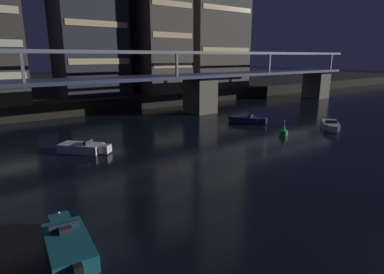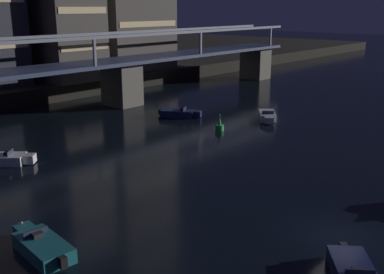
{
  "view_description": "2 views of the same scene",
  "coord_description": "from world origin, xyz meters",
  "px_view_note": "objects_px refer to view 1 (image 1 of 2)",
  "views": [
    {
      "loc": [
        -15.2,
        -2.55,
        8.67
      ],
      "look_at": [
        2.57,
        21.59,
        1.09
      ],
      "focal_mm": 29.9,
      "sensor_mm": 36.0,
      "label": 1
    },
    {
      "loc": [
        -23.17,
        -9.17,
        12.58
      ],
      "look_at": [
        4.8,
        15.41,
        1.98
      ],
      "focal_mm": 42.88,
      "sensor_mm": 36.0,
      "label": 2
    }
  ],
  "objects_px": {
    "speedboat_far_left": "(247,120)",
    "tower_east_tall": "(154,22)",
    "speedboat_near_right": "(83,148)",
    "tower_central": "(86,6)",
    "speedboat_mid_center": "(68,244)",
    "speedboat_near_center": "(330,125)",
    "river_bridge": "(103,91)",
    "channel_buoy": "(284,131)"
  },
  "relations": [
    {
      "from": "river_bridge",
      "to": "speedboat_mid_center",
      "type": "bearing_deg",
      "value": -114.88
    },
    {
      "from": "speedboat_far_left",
      "to": "speedboat_near_center",
      "type": "bearing_deg",
      "value": -56.49
    },
    {
      "from": "tower_east_tall",
      "to": "channel_buoy",
      "type": "height_order",
      "value": "tower_east_tall"
    },
    {
      "from": "channel_buoy",
      "to": "speedboat_mid_center",
      "type": "bearing_deg",
      "value": -162.15
    },
    {
      "from": "tower_east_tall",
      "to": "speedboat_near_right",
      "type": "height_order",
      "value": "tower_east_tall"
    },
    {
      "from": "river_bridge",
      "to": "tower_east_tall",
      "type": "height_order",
      "value": "tower_east_tall"
    },
    {
      "from": "speedboat_near_center",
      "to": "speedboat_mid_center",
      "type": "xyz_separation_m",
      "value": [
        -33.53,
        -7.25,
        0.0
      ]
    },
    {
      "from": "tower_east_tall",
      "to": "speedboat_mid_center",
      "type": "bearing_deg",
      "value": -124.74
    },
    {
      "from": "river_bridge",
      "to": "speedboat_near_right",
      "type": "height_order",
      "value": "river_bridge"
    },
    {
      "from": "tower_east_tall",
      "to": "speedboat_near_right",
      "type": "bearing_deg",
      "value": -131.76
    },
    {
      "from": "speedboat_near_center",
      "to": "speedboat_near_right",
      "type": "xyz_separation_m",
      "value": [
        -27.85,
        8.05,
        0.0
      ]
    },
    {
      "from": "river_bridge",
      "to": "speedboat_mid_center",
      "type": "height_order",
      "value": "river_bridge"
    },
    {
      "from": "channel_buoy",
      "to": "tower_east_tall",
      "type": "bearing_deg",
      "value": 86.73
    },
    {
      "from": "river_bridge",
      "to": "speedboat_near_right",
      "type": "relative_size",
      "value": 22.26
    },
    {
      "from": "tower_central",
      "to": "speedboat_near_right",
      "type": "distance_m",
      "value": 32.37
    },
    {
      "from": "river_bridge",
      "to": "speedboat_far_left",
      "type": "distance_m",
      "value": 19.17
    },
    {
      "from": "tower_central",
      "to": "speedboat_far_left",
      "type": "height_order",
      "value": "tower_central"
    },
    {
      "from": "speedboat_near_center",
      "to": "channel_buoy",
      "type": "distance_m",
      "value": 7.64
    },
    {
      "from": "tower_central",
      "to": "river_bridge",
      "type": "bearing_deg",
      "value": -104.51
    },
    {
      "from": "tower_central",
      "to": "speedboat_mid_center",
      "type": "distance_m",
      "value": 47.21
    },
    {
      "from": "speedboat_near_center",
      "to": "speedboat_far_left",
      "type": "bearing_deg",
      "value": 123.51
    },
    {
      "from": "speedboat_near_center",
      "to": "tower_east_tall",
      "type": "bearing_deg",
      "value": 99.93
    },
    {
      "from": "tower_central",
      "to": "speedboat_mid_center",
      "type": "relative_size",
      "value": 5.55
    },
    {
      "from": "speedboat_near_right",
      "to": "channel_buoy",
      "type": "relative_size",
      "value": 2.56
    },
    {
      "from": "tower_central",
      "to": "tower_east_tall",
      "type": "distance_m",
      "value": 11.93
    },
    {
      "from": "tower_central",
      "to": "speedboat_near_center",
      "type": "bearing_deg",
      "value": -62.88
    },
    {
      "from": "tower_east_tall",
      "to": "speedboat_near_center",
      "type": "xyz_separation_m",
      "value": [
        5.75,
        -32.82,
        -14.35
      ]
    },
    {
      "from": "tower_central",
      "to": "tower_east_tall",
      "type": "height_order",
      "value": "tower_central"
    },
    {
      "from": "tower_east_tall",
      "to": "speedboat_mid_center",
      "type": "relative_size",
      "value": 4.86
    },
    {
      "from": "speedboat_near_center",
      "to": "channel_buoy",
      "type": "bearing_deg",
      "value": 171.61
    },
    {
      "from": "speedboat_mid_center",
      "to": "speedboat_far_left",
      "type": "relative_size",
      "value": 1.07
    },
    {
      "from": "tower_central",
      "to": "speedboat_mid_center",
      "type": "height_order",
      "value": "tower_central"
    },
    {
      "from": "speedboat_far_left",
      "to": "tower_east_tall",
      "type": "bearing_deg",
      "value": 90.1
    },
    {
      "from": "speedboat_near_center",
      "to": "speedboat_mid_center",
      "type": "relative_size",
      "value": 0.89
    },
    {
      "from": "tower_east_tall",
      "to": "speedboat_mid_center",
      "type": "xyz_separation_m",
      "value": [
        -27.78,
        -40.07,
        -14.35
      ]
    },
    {
      "from": "tower_central",
      "to": "speedboat_far_left",
      "type": "distance_m",
      "value": 32.39
    },
    {
      "from": "river_bridge",
      "to": "speedboat_near_center",
      "type": "height_order",
      "value": "river_bridge"
    },
    {
      "from": "speedboat_near_right",
      "to": "channel_buoy",
      "type": "height_order",
      "value": "channel_buoy"
    },
    {
      "from": "speedboat_mid_center",
      "to": "channel_buoy",
      "type": "xyz_separation_m",
      "value": [
        25.97,
        8.36,
        0.06
      ]
    },
    {
      "from": "tower_central",
      "to": "speedboat_near_right",
      "type": "xyz_separation_m",
      "value": [
        -10.38,
        -26.05,
        -16.16
      ]
    },
    {
      "from": "speedboat_near_right",
      "to": "speedboat_far_left",
      "type": "relative_size",
      "value": 0.92
    },
    {
      "from": "tower_east_tall",
      "to": "speedboat_near_right",
      "type": "xyz_separation_m",
      "value": [
        -22.11,
        -24.76,
        -14.35
      ]
    }
  ]
}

